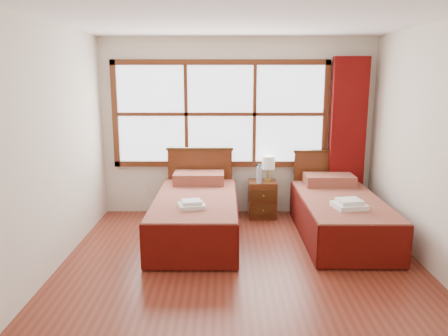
{
  "coord_description": "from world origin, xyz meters",
  "views": [
    {
      "loc": [
        -0.18,
        -4.2,
        2.05
      ],
      "look_at": [
        -0.19,
        0.7,
        1.01
      ],
      "focal_mm": 35.0,
      "sensor_mm": 36.0,
      "label": 1
    }
  ],
  "objects": [
    {
      "name": "floor",
      "position": [
        0.0,
        0.0,
        0.0
      ],
      "size": [
        4.5,
        4.5,
        0.0
      ],
      "primitive_type": "plane",
      "color": "maroon",
      "rests_on": "ground"
    },
    {
      "name": "ceiling",
      "position": [
        0.0,
        0.0,
        2.6
      ],
      "size": [
        4.5,
        4.5,
        0.0
      ],
      "primitive_type": "plane",
      "rotation": [
        3.14,
        0.0,
        0.0
      ],
      "color": "white",
      "rests_on": "wall_back"
    },
    {
      "name": "wall_back",
      "position": [
        0.0,
        2.25,
        1.3
      ],
      "size": [
        4.0,
        0.0,
        4.0
      ],
      "primitive_type": "plane",
      "rotation": [
        1.57,
        0.0,
        0.0
      ],
      "color": "silver",
      "rests_on": "floor"
    },
    {
      "name": "wall_left",
      "position": [
        -2.0,
        0.0,
        1.3
      ],
      "size": [
        0.0,
        4.5,
        4.5
      ],
      "primitive_type": "plane",
      "rotation": [
        1.57,
        0.0,
        1.57
      ],
      "color": "silver",
      "rests_on": "floor"
    },
    {
      "name": "wall_right",
      "position": [
        2.0,
        0.0,
        1.3
      ],
      "size": [
        0.0,
        4.5,
        4.5
      ],
      "primitive_type": "plane",
      "rotation": [
        1.57,
        0.0,
        -1.57
      ],
      "color": "silver",
      "rests_on": "floor"
    },
    {
      "name": "window",
      "position": [
        -0.25,
        2.21,
        1.5
      ],
      "size": [
        3.16,
        0.06,
        1.56
      ],
      "color": "white",
      "rests_on": "wall_back"
    },
    {
      "name": "curtain",
      "position": [
        1.6,
        2.11,
        1.17
      ],
      "size": [
        0.5,
        0.16,
        2.3
      ],
      "primitive_type": "cube",
      "color": "#650B0A",
      "rests_on": "wall_back"
    },
    {
      "name": "bed_left",
      "position": [
        -0.55,
        1.2,
        0.31
      ],
      "size": [
        1.05,
        2.07,
        1.02
      ],
      "color": "#3E230D",
      "rests_on": "floor"
    },
    {
      "name": "bed_right",
      "position": [
        1.3,
        1.2,
        0.3
      ],
      "size": [
        1.01,
        2.03,
        0.98
      ],
      "color": "#3E230D",
      "rests_on": "floor"
    },
    {
      "name": "nightstand",
      "position": [
        0.37,
        1.99,
        0.27
      ],
      "size": [
        0.4,
        0.4,
        0.54
      ],
      "color": "#572913",
      "rests_on": "floor"
    },
    {
      "name": "towels_left",
      "position": [
        -0.57,
        0.68,
        0.58
      ],
      "size": [
        0.35,
        0.32,
        0.09
      ],
      "rotation": [
        0.0,
        0.0,
        0.23
      ],
      "color": "white",
      "rests_on": "bed_left"
    },
    {
      "name": "towels_right",
      "position": [
        1.28,
        0.74,
        0.57
      ],
      "size": [
        0.41,
        0.37,
        0.11
      ],
      "rotation": [
        0.0,
        0.0,
        0.19
      ],
      "color": "white",
      "rests_on": "bed_right"
    },
    {
      "name": "lamp",
      "position": [
        0.45,
        2.05,
        0.8
      ],
      "size": [
        0.19,
        0.19,
        0.37
      ],
      "color": "gold",
      "rests_on": "nightstand"
    },
    {
      "name": "bottle_near",
      "position": [
        0.3,
        1.9,
        0.64
      ],
      "size": [
        0.06,
        0.06,
        0.23
      ],
      "color": "silver",
      "rests_on": "nightstand"
    },
    {
      "name": "bottle_far",
      "position": [
        0.31,
        1.89,
        0.67
      ],
      "size": [
        0.07,
        0.07,
        0.28
      ],
      "color": "silver",
      "rests_on": "nightstand"
    }
  ]
}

